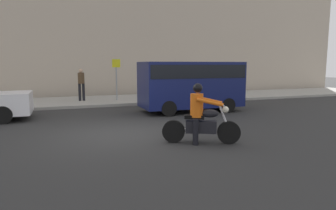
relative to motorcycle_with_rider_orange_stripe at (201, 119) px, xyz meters
The scene contains 7 objects.
ground_plane 2.66m from the motorcycle_with_rider_orange_stripe, 134.52° to the left, with size 80.00×80.00×0.00m, color #2A2A2A.
sidewalk_slab 10.02m from the motorcycle_with_rider_orange_stripe, 100.41° to the left, with size 40.00×4.40×0.14m, color #99968E.
building_facade 14.45m from the motorcycle_with_rider_orange_stripe, 97.77° to the left, with size 40.00×1.40×12.32m, color #B7A893.
motorcycle_with_rider_orange_stripe is the anchor object (origin of this frame).
parked_van_navy 5.46m from the motorcycle_with_rider_orange_stripe, 68.32° to the left, with size 4.44×1.96×2.20m.
street_sign_post 9.34m from the motorcycle_with_rider_orange_stripe, 93.34° to the left, with size 0.44×0.08×2.26m.
pedestrian_bystander 9.90m from the motorcycle_with_rider_orange_stripe, 103.97° to the left, with size 0.34×0.34×1.72m.
Camera 1 is at (-1.64, -8.78, 2.09)m, focal length 31.65 mm.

